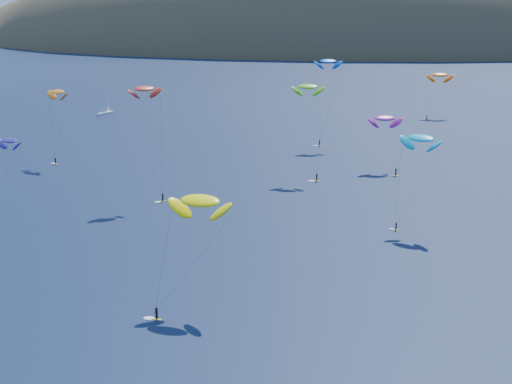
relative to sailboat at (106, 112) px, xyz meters
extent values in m
ellipsoid|color=#3D3526|center=(88.61, 348.36, -13.52)|extent=(600.00, 300.00, 210.00)
ellipsoid|color=#3D3526|center=(-71.39, 378.36, -8.12)|extent=(340.00, 240.00, 120.00)
ellipsoid|color=slate|center=(-271.39, 508.36, -3.56)|extent=(240.00, 180.00, 44.00)
cube|color=white|center=(0.00, -0.02, -0.57)|extent=(4.83, 7.57, 0.89)
cylinder|color=white|center=(0.00, 0.48, 4.62)|extent=(0.14, 0.14, 10.38)
cube|color=yellow|center=(10.00, -79.25, -0.88)|extent=(1.44, 1.12, 0.08)
cylinder|color=black|center=(10.00, -79.25, 0.03)|extent=(0.34, 0.34, 1.54)
sphere|color=#8C6047|center=(10.00, -79.25, 0.92)|extent=(0.26, 0.26, 0.26)
ellipsoid|color=orange|center=(10.36, -74.55, 19.09)|extent=(8.54, 7.23, 4.36)
cube|color=yellow|center=(61.55, -171.95, -0.87)|extent=(1.66, 0.75, 0.09)
cylinder|color=black|center=(61.55, -171.95, 0.13)|extent=(0.37, 0.37, 1.71)
sphere|color=#8C6047|center=(61.55, -171.95, 1.12)|extent=(0.29, 0.29, 0.29)
ellipsoid|color=#FFF605|center=(67.03, -162.75, 15.64)|extent=(10.77, 6.47, 5.62)
cube|color=yellow|center=(84.54, -89.82, -0.87)|extent=(1.61, 0.47, 0.09)
cylinder|color=black|center=(84.54, -89.82, 0.14)|extent=(0.38, 0.38, 1.72)
sphere|color=#8C6047|center=(84.54, -89.82, 1.14)|extent=(0.29, 0.29, 0.29)
ellipsoid|color=#53BF12|center=(81.50, -81.74, 22.59)|extent=(8.18, 3.83, 4.56)
cube|color=yellow|center=(84.57, -47.87, -0.88)|extent=(1.51, 0.75, 0.08)
cylinder|color=black|center=(84.57, -47.87, 0.03)|extent=(0.34, 0.34, 1.55)
sphere|color=#8C6047|center=(84.57, -47.87, 0.94)|extent=(0.26, 0.26, 0.26)
ellipsoid|color=#0041C4|center=(86.60, -42.17, 25.08)|extent=(9.04, 5.74, 4.66)
cube|color=yellow|center=(101.85, -126.39, -0.88)|extent=(1.27, 0.98, 0.07)
cylinder|color=black|center=(101.85, -126.39, -0.09)|extent=(0.30, 0.30, 1.35)
sphere|color=#8C6047|center=(101.85, -126.39, 0.69)|extent=(0.23, 0.23, 0.23)
ellipsoid|color=#00A0C7|center=(106.37, -121.55, 17.85)|extent=(9.68, 8.17, 4.94)
cube|color=yellow|center=(105.52, -82.50, -0.87)|extent=(1.68, 0.72, 0.09)
cylinder|color=black|center=(105.52, -82.50, 0.15)|extent=(0.38, 0.38, 1.73)
sphere|color=#8C6047|center=(105.52, -82.50, 1.15)|extent=(0.29, 0.29, 0.29)
ellipsoid|color=#961392|center=(102.64, -73.22, 13.04)|extent=(9.81, 5.72, 5.16)
cube|color=yellow|center=(48.56, -111.49, -0.88)|extent=(1.52, 1.21, 0.08)
cylinder|color=black|center=(48.56, -111.49, 0.08)|extent=(0.36, 0.36, 1.64)
sphere|color=#8C6047|center=(48.56, -111.49, 1.03)|extent=(0.27, 0.27, 0.27)
ellipsoid|color=#B5281A|center=(44.03, -106.45, 25.08)|extent=(8.34, 7.19, 4.27)
ellipsoid|color=navy|center=(10.69, -108.71, 12.40)|extent=(8.10, 6.17, 4.10)
cube|color=yellow|center=(124.10, 0.75, -0.88)|extent=(1.36, 0.45, 0.07)
cylinder|color=black|center=(124.10, 0.75, -0.04)|extent=(0.31, 0.31, 1.44)
sphere|color=#8C6047|center=(124.10, 0.75, 0.80)|extent=(0.24, 0.24, 0.24)
ellipsoid|color=#D74A01|center=(129.30, 10.43, 14.82)|extent=(9.97, 5.01, 5.45)
camera|label=1|loc=(86.89, -269.55, 49.17)|focal=50.00mm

